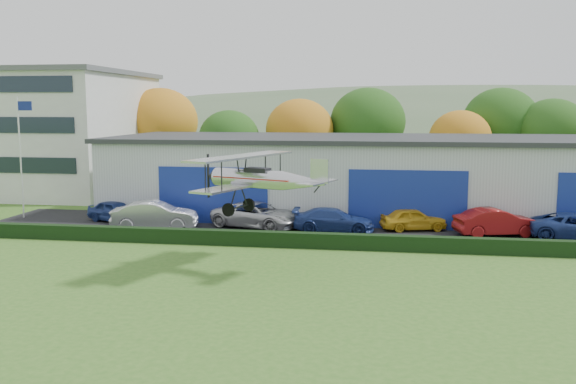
# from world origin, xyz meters

# --- Properties ---
(ground) EXTENTS (300.00, 300.00, 0.00)m
(ground) POSITION_xyz_m (0.00, 0.00, 0.00)
(ground) COLOR #386C22
(ground) RESTS_ON ground
(apron) EXTENTS (48.00, 9.00, 0.05)m
(apron) POSITION_xyz_m (3.00, 21.00, 0.03)
(apron) COLOR black
(apron) RESTS_ON ground
(hedge) EXTENTS (46.00, 0.60, 0.80)m
(hedge) POSITION_xyz_m (3.00, 16.20, 0.40)
(hedge) COLOR black
(hedge) RESTS_ON ground
(hangar) EXTENTS (40.60, 12.60, 5.30)m
(hangar) POSITION_xyz_m (5.00, 27.98, 2.66)
(hangar) COLOR #B2B7BC
(hangar) RESTS_ON ground
(office_block) EXTENTS (20.60, 15.60, 10.40)m
(office_block) POSITION_xyz_m (-28.00, 35.00, 5.21)
(office_block) COLOR silver
(office_block) RESTS_ON ground
(flagpole) EXTENTS (1.05, 0.10, 8.00)m
(flagpole) POSITION_xyz_m (-19.88, 22.00, 4.78)
(flagpole) COLOR silver
(flagpole) RESTS_ON ground
(tree_belt) EXTENTS (75.70, 13.22, 10.12)m
(tree_belt) POSITION_xyz_m (0.85, 40.62, 5.61)
(tree_belt) COLOR #3D2614
(tree_belt) RESTS_ON ground
(distant_hills) EXTENTS (430.00, 196.00, 56.00)m
(distant_hills) POSITION_xyz_m (-4.38, 140.00, -13.05)
(distant_hills) COLOR #4C6642
(distant_hills) RESTS_ON ground
(car_0) EXTENTS (4.26, 3.00, 1.35)m
(car_0) POSITION_xyz_m (-13.30, 21.49, 0.72)
(car_0) COLOR navy
(car_0) RESTS_ON apron
(car_1) EXTENTS (5.31, 2.68, 1.67)m
(car_1) POSITION_xyz_m (-9.95, 19.64, 0.89)
(car_1) COLOR silver
(car_1) RESTS_ON apron
(car_2) EXTENTS (6.08, 4.16, 1.55)m
(car_2) POSITION_xyz_m (-3.99, 21.02, 0.82)
(car_2) COLOR silver
(car_2) RESTS_ON apron
(car_3) EXTENTS (4.80, 2.06, 1.38)m
(car_3) POSITION_xyz_m (0.72, 20.44, 0.74)
(car_3) COLOR navy
(car_3) RESTS_ON apron
(car_4) EXTENTS (4.15, 2.50, 1.32)m
(car_4) POSITION_xyz_m (5.38, 21.64, 0.71)
(car_4) COLOR gold
(car_4) RESTS_ON apron
(car_5) EXTENTS (4.99, 2.82, 1.56)m
(car_5) POSITION_xyz_m (10.00, 20.71, 0.83)
(car_5) COLOR maroon
(car_5) RESTS_ON apron
(biplane) EXTENTS (6.33, 7.13, 2.69)m
(biplane) POSITION_xyz_m (-1.92, 11.71, 4.18)
(biplane) COLOR silver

